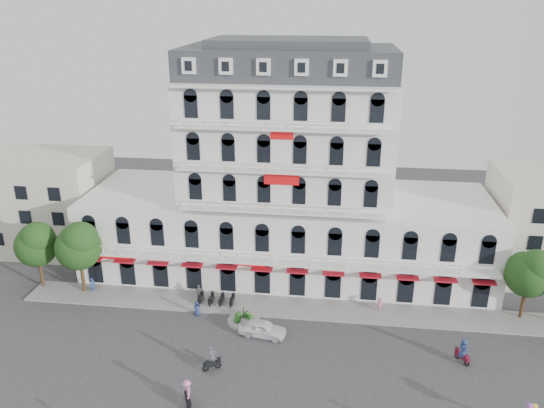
{
  "coord_description": "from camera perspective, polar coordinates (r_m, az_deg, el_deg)",
  "views": [
    {
      "loc": [
        5.2,
        -37.44,
        29.43
      ],
      "look_at": [
        -0.71,
        10.0,
        10.94
      ],
      "focal_mm": 35.0,
      "sensor_mm": 36.0,
      "label": 1
    }
  ],
  "objects": [
    {
      "name": "ground",
      "position": [
        47.91,
        -0.66,
        -16.76
      ],
      "size": [
        120.0,
        120.0,
        0.0
      ],
      "primitive_type": "plane",
      "color": "#38383A",
      "rests_on": "ground"
    },
    {
      "name": "sidewalk",
      "position": [
        55.18,
        0.62,
        -10.99
      ],
      "size": [
        53.0,
        4.0,
        0.16
      ],
      "primitive_type": "cube",
      "color": "gray",
      "rests_on": "ground"
    },
    {
      "name": "main_building",
      "position": [
        58.98,
        1.65,
        1.87
      ],
      "size": [
        45.0,
        15.0,
        25.8
      ],
      "color": "silver",
      "rests_on": "ground"
    },
    {
      "name": "flank_building_west",
      "position": [
        71.33,
        -22.96,
        0.23
      ],
      "size": [
        14.0,
        10.0,
        12.0
      ],
      "primitive_type": "cube",
      "color": "beige",
      "rests_on": "ground"
    },
    {
      "name": "traffic_island",
      "position": [
        52.97,
        -3.06,
        -12.31
      ],
      "size": [
        3.2,
        3.2,
        1.6
      ],
      "color": "gray",
      "rests_on": "ground"
    },
    {
      "name": "parked_scooter_row",
      "position": [
        56.01,
        -5.99,
        -10.68
      ],
      "size": [
        4.4,
        1.8,
        1.1
      ],
      "primitive_type": null,
      "color": "black",
      "rests_on": "ground"
    },
    {
      "name": "tree_west_outer",
      "position": [
        61.63,
        -24.03,
        -3.81
      ],
      "size": [
        4.5,
        4.48,
        7.76
      ],
      "color": "#382314",
      "rests_on": "ground"
    },
    {
      "name": "tree_west_inner",
      "position": [
        58.73,
        -20.11,
        -4.08
      ],
      "size": [
        4.76,
        4.76,
        8.25
      ],
      "color": "#382314",
      "rests_on": "ground"
    },
    {
      "name": "tree_east_inner",
      "position": [
        56.48,
        25.97,
        -6.56
      ],
      "size": [
        4.4,
        4.37,
        7.57
      ],
      "color": "#382314",
      "rests_on": "ground"
    },
    {
      "name": "parked_car",
      "position": [
        50.78,
        -1.04,
        -13.23
      ],
      "size": [
        4.68,
        2.44,
        1.52
      ],
      "primitive_type": "imported",
      "rotation": [
        0.0,
        0.0,
        1.42
      ],
      "color": "white",
      "rests_on": "ground"
    },
    {
      "name": "rider_west",
      "position": [
        46.88,
        -6.52,
        -16.26
      ],
      "size": [
        1.53,
        1.05,
        2.3
      ],
      "rotation": [
        0.0,
        0.0,
        0.52
      ],
      "color": "black",
      "rests_on": "ground"
    },
    {
      "name": "rider_east",
      "position": [
        50.12,
        19.87,
        -14.59
      ],
      "size": [
        1.11,
        1.49,
        2.34
      ],
      "rotation": [
        0.0,
        0.0,
        2.15
      ],
      "color": "maroon",
      "rests_on": "ground"
    },
    {
      "name": "rider_center",
      "position": [
        43.69,
        -9.1,
        -19.36
      ],
      "size": [
        1.11,
        1.61,
        2.32
      ],
      "rotation": [
        0.0,
        0.0,
        5.12
      ],
      "color": "black",
      "rests_on": "ground"
    },
    {
      "name": "pedestrian_left",
      "position": [
        54.11,
        -8.08,
        -11.07
      ],
      "size": [
        0.84,
        0.63,
        1.55
      ],
      "primitive_type": "imported",
      "rotation": [
        0.0,
        0.0,
        0.2
      ],
      "color": "navy",
      "rests_on": "ground"
    },
    {
      "name": "pedestrian_mid",
      "position": [
        56.59,
        -7.85,
        -9.38
      ],
      "size": [
        1.07,
        0.57,
        1.75
      ],
      "primitive_type": "imported",
      "rotation": [
        0.0,
        0.0,
        3.28
      ],
      "color": "#5C5B63",
      "rests_on": "ground"
    },
    {
      "name": "pedestrian_right",
      "position": [
        55.22,
        11.51,
        -10.58
      ],
      "size": [
        1.14,
        0.86,
        1.56
      ],
      "primitive_type": "imported",
      "rotation": [
        0.0,
        0.0,
        3.45
      ],
      "color": "#C96A8D",
      "rests_on": "ground"
    },
    {
      "name": "pedestrian_far",
      "position": [
        60.45,
        -18.72,
        -8.28
      ],
      "size": [
        0.61,
        0.74,
        1.74
      ],
      "primitive_type": "imported",
      "rotation": [
        0.0,
        0.0,
        1.22
      ],
      "color": "navy",
      "rests_on": "ground"
    }
  ]
}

